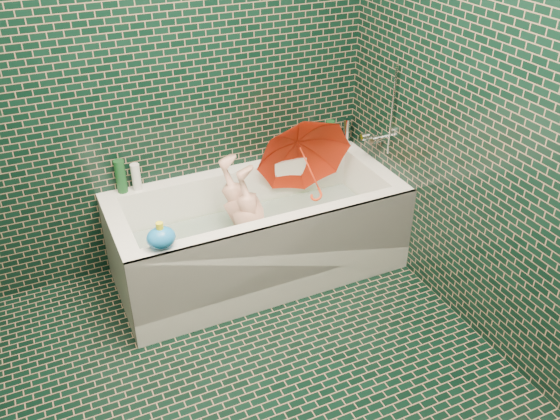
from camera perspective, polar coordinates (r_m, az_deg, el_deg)
name	(u,v)px	position (r m, az deg, el deg)	size (l,w,h in m)	color
floor	(256,414)	(2.92, -2.29, -19.04)	(2.80, 2.80, 0.00)	black
wall_back	(150,65)	(3.35, -12.40, 13.43)	(2.80, 2.80, 0.00)	black
wall_right	(526,118)	(2.81, 22.60, 8.14)	(2.80, 2.80, 0.00)	black
bathtub	(259,242)	(3.59, -2.02, -3.08)	(1.70, 0.75, 0.55)	white
bath_mat	(258,248)	(3.64, -2.11, -3.65)	(1.35, 0.47, 0.01)	green
water	(258,228)	(3.56, -2.16, -1.76)	(1.48, 0.53, 0.00)	silver
faucet	(380,133)	(3.67, 9.62, 7.34)	(0.18, 0.19, 0.55)	silver
child	(254,231)	(3.52, -2.53, -1.99)	(0.35, 0.23, 0.96)	tan
umbrella	(309,167)	(3.59, 2.81, 4.12)	(0.57, 0.57, 0.50)	red
soap_bottle_a	(347,148)	(3.97, 6.45, 5.94)	(0.09, 0.09, 0.24)	white
soap_bottle_b	(336,150)	(3.93, 5.40, 5.77)	(0.08, 0.09, 0.19)	#451E72
soap_bottle_c	(342,148)	(3.97, 5.97, 5.98)	(0.14, 0.14, 0.18)	#13431C
bottle_right_tall	(330,136)	(3.87, 4.81, 7.08)	(0.06, 0.06, 0.21)	#13431C
bottle_right_pump	(346,132)	(3.97, 6.41, 7.45)	(0.05, 0.05, 0.19)	silver
bottle_left_tall	(121,176)	(3.50, -15.08, 3.15)	(0.06, 0.06, 0.20)	#13431C
bottle_left_short	(136,177)	(3.51, -13.68, 3.11)	(0.05, 0.05, 0.16)	white
rubber_duck	(310,147)	(3.86, 2.93, 6.11)	(0.13, 0.11, 0.10)	#FFF01A
bath_toy	(161,237)	(2.98, -11.38, -2.60)	(0.18, 0.17, 0.14)	#1980E2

